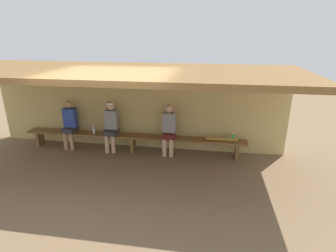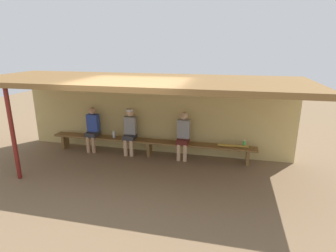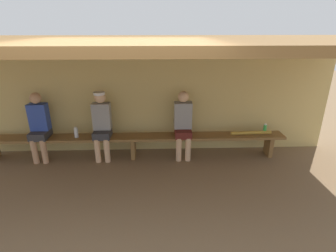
{
  "view_description": "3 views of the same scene",
  "coord_description": "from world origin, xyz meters",
  "px_view_note": "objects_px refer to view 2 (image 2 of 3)",
  "views": [
    {
      "loc": [
        1.98,
        -4.91,
        3.09
      ],
      "look_at": [
        0.99,
        1.42,
        0.83
      ],
      "focal_mm": 28.63,
      "sensor_mm": 36.0,
      "label": 1
    },
    {
      "loc": [
        2.22,
        -5.53,
        3.05
      ],
      "look_at": [
        0.62,
        1.25,
        1.02
      ],
      "focal_mm": 29.08,
      "sensor_mm": 36.0,
      "label": 2
    },
    {
      "loc": [
        0.53,
        -3.2,
        2.5
      ],
      "look_at": [
        0.68,
        1.06,
        0.85
      ],
      "focal_mm": 27.96,
      "sensor_mm": 36.0,
      "label": 3
    }
  ],
  "objects_px": {
    "player_in_white": "(93,127)",
    "baseball_bat": "(233,146)",
    "player_rightmost": "(183,134)",
    "water_bottle_clear": "(114,135)",
    "bench": "(149,143)",
    "water_bottle_orange": "(244,144)",
    "player_leftmost": "(130,129)",
    "support_post": "(13,135)"
  },
  "relations": [
    {
      "from": "player_rightmost",
      "to": "water_bottle_orange",
      "type": "bearing_deg",
      "value": 1.23
    },
    {
      "from": "player_leftmost",
      "to": "player_in_white",
      "type": "bearing_deg",
      "value": -179.98
    },
    {
      "from": "support_post",
      "to": "bench",
      "type": "height_order",
      "value": "support_post"
    },
    {
      "from": "support_post",
      "to": "water_bottle_orange",
      "type": "distance_m",
      "value": 5.71
    },
    {
      "from": "player_leftmost",
      "to": "baseball_bat",
      "type": "xyz_separation_m",
      "value": [
        2.93,
        -0.0,
        -0.25
      ]
    },
    {
      "from": "player_rightmost",
      "to": "baseball_bat",
      "type": "relative_size",
      "value": 1.64
    },
    {
      "from": "player_rightmost",
      "to": "water_bottle_clear",
      "type": "bearing_deg",
      "value": -179.5
    },
    {
      "from": "player_in_white",
      "to": "baseball_bat",
      "type": "distance_m",
      "value": 4.13
    },
    {
      "from": "player_rightmost",
      "to": "player_in_white",
      "type": "bearing_deg",
      "value": 180.0
    },
    {
      "from": "bench",
      "to": "player_in_white",
      "type": "xyz_separation_m",
      "value": [
        -1.77,
        0.0,
        0.34
      ]
    },
    {
      "from": "water_bottle_orange",
      "to": "water_bottle_clear",
      "type": "bearing_deg",
      "value": -179.18
    },
    {
      "from": "baseball_bat",
      "to": "player_rightmost",
      "type": "bearing_deg",
      "value": 177.62
    },
    {
      "from": "bench",
      "to": "water_bottle_clear",
      "type": "xyz_separation_m",
      "value": [
        -1.09,
        -0.01,
        0.17
      ]
    },
    {
      "from": "water_bottle_clear",
      "to": "bench",
      "type": "bearing_deg",
      "value": 0.79
    },
    {
      "from": "water_bottle_orange",
      "to": "baseball_bat",
      "type": "height_order",
      "value": "water_bottle_orange"
    },
    {
      "from": "player_leftmost",
      "to": "water_bottle_clear",
      "type": "xyz_separation_m",
      "value": [
        -0.51,
        -0.02,
        -0.19
      ]
    },
    {
      "from": "support_post",
      "to": "player_leftmost",
      "type": "height_order",
      "value": "support_post"
    },
    {
      "from": "player_rightmost",
      "to": "water_bottle_orange",
      "type": "relative_size",
      "value": 6.43
    },
    {
      "from": "player_rightmost",
      "to": "player_leftmost",
      "type": "xyz_separation_m",
      "value": [
        -1.57,
        0.0,
        0.02
      ]
    },
    {
      "from": "bench",
      "to": "player_in_white",
      "type": "distance_m",
      "value": 1.8
    },
    {
      "from": "bench",
      "to": "player_rightmost",
      "type": "xyz_separation_m",
      "value": [
        0.99,
        0.0,
        0.34
      ]
    },
    {
      "from": "support_post",
      "to": "baseball_bat",
      "type": "relative_size",
      "value": 2.7
    },
    {
      "from": "bench",
      "to": "baseball_bat",
      "type": "bearing_deg",
      "value": -0.0
    },
    {
      "from": "support_post",
      "to": "water_bottle_clear",
      "type": "height_order",
      "value": "support_post"
    },
    {
      "from": "player_rightmost",
      "to": "player_leftmost",
      "type": "relative_size",
      "value": 0.99
    },
    {
      "from": "support_post",
      "to": "player_rightmost",
      "type": "relative_size",
      "value": 1.65
    },
    {
      "from": "player_in_white",
      "to": "water_bottle_clear",
      "type": "relative_size",
      "value": 6.42
    },
    {
      "from": "player_leftmost",
      "to": "water_bottle_orange",
      "type": "xyz_separation_m",
      "value": [
        3.22,
        0.04,
        -0.19
      ]
    },
    {
      "from": "bench",
      "to": "baseball_bat",
      "type": "xyz_separation_m",
      "value": [
        2.35,
        -0.0,
        0.11
      ]
    },
    {
      "from": "support_post",
      "to": "player_in_white",
      "type": "xyz_separation_m",
      "value": [
        0.86,
        2.1,
        -0.37
      ]
    },
    {
      "from": "player_rightmost",
      "to": "bench",
      "type": "bearing_deg",
      "value": -179.82
    },
    {
      "from": "support_post",
      "to": "player_in_white",
      "type": "height_order",
      "value": "support_post"
    },
    {
      "from": "support_post",
      "to": "bench",
      "type": "xyz_separation_m",
      "value": [
        2.63,
        2.1,
        -0.71
      ]
    },
    {
      "from": "player_leftmost",
      "to": "baseball_bat",
      "type": "bearing_deg",
      "value": -0.07
    },
    {
      "from": "player_in_white",
      "to": "player_rightmost",
      "type": "bearing_deg",
      "value": 0.0
    },
    {
      "from": "bench",
      "to": "water_bottle_orange",
      "type": "height_order",
      "value": "water_bottle_orange"
    },
    {
      "from": "player_leftmost",
      "to": "water_bottle_orange",
      "type": "bearing_deg",
      "value": 0.62
    },
    {
      "from": "player_in_white",
      "to": "support_post",
      "type": "bearing_deg",
      "value": -112.23
    },
    {
      "from": "player_rightmost",
      "to": "player_leftmost",
      "type": "bearing_deg",
      "value": 179.98
    },
    {
      "from": "player_in_white",
      "to": "water_bottle_orange",
      "type": "height_order",
      "value": "player_in_white"
    },
    {
      "from": "bench",
      "to": "player_in_white",
      "type": "relative_size",
      "value": 4.49
    },
    {
      "from": "support_post",
      "to": "player_leftmost",
      "type": "bearing_deg",
      "value": 45.7
    }
  ]
}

